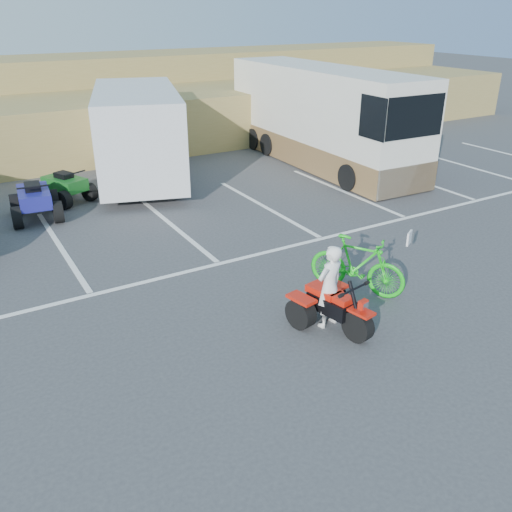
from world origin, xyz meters
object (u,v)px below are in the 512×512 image
cargo_trailer (138,132)px  quad_atv_blue (38,218)px  green_dirt_bike (357,265)px  rider (329,287)px  rv_motorhome (321,123)px  quad_atv_green (68,201)px  red_trike_atv (334,328)px

cargo_trailer → quad_atv_blue: 4.24m
green_dirt_bike → quad_atv_blue: (-4.47, 7.19, -0.55)m
green_dirt_bike → quad_atv_blue: size_ratio=1.16×
rider → rv_motorhome: bearing=-136.8°
rv_motorhome → quad_atv_green: rv_motorhome is taller
rv_motorhome → green_dirt_bike: bearing=-120.5°
rider → quad_atv_blue: 8.56m
cargo_trailer → red_trike_atv: bearing=-73.7°
red_trike_atv → green_dirt_bike: (1.16, 0.84, 0.55)m
red_trike_atv → rider: size_ratio=0.97×
rider → green_dirt_bike: bearing=-160.9°
quad_atv_green → rv_motorhome: bearing=-25.4°
rv_motorhome → quad_atv_green: bearing=-179.4°
green_dirt_bike → rider: bearing=179.2°
quad_atv_blue → quad_atv_green: size_ratio=1.12×
quad_atv_blue → cargo_trailer: bearing=34.6°
rider → cargo_trailer: bearing=-102.3°
rv_motorhome → quad_atv_blue: rv_motorhome is taller
red_trike_atv → quad_atv_green: size_ratio=1.00×
rider → quad_atv_green: bearing=-86.5°
red_trike_atv → cargo_trailer: bearing=77.9°
red_trike_atv → green_dirt_bike: green_dirt_bike is taller
rider → cargo_trailer: cargo_trailer is taller
green_dirt_bike → rv_motorhome: rv_motorhome is taller
green_dirt_bike → rv_motorhome: (5.06, 7.99, 0.80)m
quad_atv_blue → quad_atv_green: quad_atv_blue is taller
cargo_trailer → rider: bearing=-73.9°
cargo_trailer → rv_motorhome: (6.04, -1.10, -0.13)m
red_trike_atv → green_dirt_bike: size_ratio=0.77×
rv_motorhome → red_trike_atv: bearing=-123.3°
rider → quad_atv_blue: bearing=-78.4°
cargo_trailer → quad_atv_green: cargo_trailer is taller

